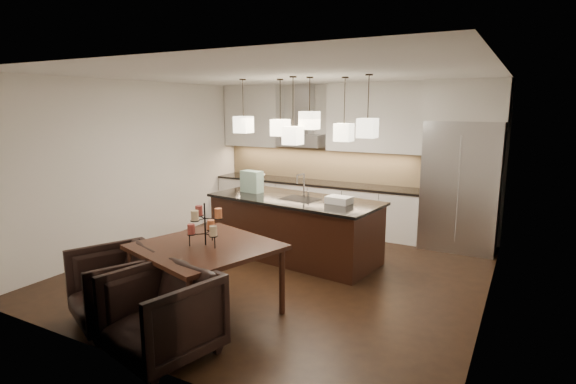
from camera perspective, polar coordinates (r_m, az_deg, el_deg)
The scene contains 37 objects.
floor at distance 6.71m, azimuth -0.83°, elevation -10.06°, with size 5.50×5.50×0.02m, color black.
ceiling at distance 6.28m, azimuth -0.90°, elevation 14.73°, with size 5.50×5.50×0.02m, color white.
wall_back at distance 8.83m, azimuth 7.98°, elevation 4.37°, with size 5.50×0.02×2.80m, color silver.
wall_front at distance 4.21m, azimuth -19.65°, elevation -3.40°, with size 5.50×0.02×2.80m, color silver.
wall_left at distance 8.05m, azimuth -18.27°, elevation 3.29°, with size 0.02×5.50×2.80m, color silver.
wall_right at distance 5.56m, azimuth 24.78°, elevation -0.40°, with size 0.02×5.50×2.80m, color silver.
refrigerator at distance 8.01m, azimuth 21.12°, elevation 0.72°, with size 1.20×0.72×2.15m, color #B7B7BA.
fridge_panel at distance 7.90m, azimuth 21.83°, elevation 10.76°, with size 1.26×0.72×0.65m, color silver.
lower_cabinets at distance 8.93m, azimuth 3.31°, elevation -1.72°, with size 4.21×0.62×0.88m, color silver.
countertop at distance 8.84m, azimuth 3.34°, elevation 1.19°, with size 4.21×0.66×0.04m, color black.
backsplash at distance 9.06m, azimuth 4.18°, elevation 3.56°, with size 4.21×0.02×0.63m, color tan.
upper_cab_left at distance 9.56m, azimuth -4.36°, elevation 9.60°, with size 1.25×0.35×1.25m, color silver.
upper_cab_right at distance 8.42m, azimuth 11.22°, elevation 9.24°, with size 1.86×0.35×1.25m, color silver.
hood_canopy at distance 8.92m, azimuth 1.79°, elevation 6.60°, with size 0.90×0.52×0.24m, color #B7B7BA.
hood_chimney at distance 8.99m, azimuth 2.13°, elevation 10.46°, with size 0.30×0.28×0.96m, color #B7B7BA.
fruit_bowl at distance 9.38m, azimuth -3.69°, elevation 2.08°, with size 0.26×0.26×0.06m, color silver.
island_body at distance 7.16m, azimuth 0.83°, elevation -4.72°, with size 2.63×1.05×0.93m, color black.
island_top at distance 7.04m, azimuth 0.84°, elevation -0.92°, with size 2.72×1.14×0.04m, color black.
faucet at distance 7.03m, azimuth 2.04°, elevation 0.88°, with size 0.11×0.25×0.40m, color silver, non-canonical shape.
tote_bag at distance 7.50m, azimuth -4.61°, elevation 1.33°, with size 0.36×0.19×0.36m, color #256942.
food_container at distance 6.68m, azimuth 6.50°, elevation -1.01°, with size 0.36×0.25×0.11m, color silver.
dining_table at distance 5.37m, azimuth -10.25°, elevation -10.87°, with size 1.39×1.39×0.83m, color black, non-canonical shape.
candelabra at distance 5.16m, azimuth -10.50°, elevation -4.04°, with size 0.40×0.40×0.49m, color black, non-canonical shape.
candle_a at distance 5.05m, azimuth -9.48°, elevation -4.89°, with size 0.08×0.08×0.11m, color beige.
candle_b at distance 5.31m, azimuth -9.77°, elevation -4.12°, with size 0.08×0.08×0.11m, color #D87241.
candle_c at distance 5.17m, azimuth -12.19°, elevation -4.63°, with size 0.08×0.08×0.11m, color #9A3D36.
candle_d at distance 5.09m, azimuth -8.84°, elevation -2.68°, with size 0.08×0.08×0.11m, color #D87241.
candle_e at distance 5.26m, azimuth -11.24°, elevation -2.32°, with size 0.08×0.08×0.11m, color #9A3D36.
candle_f at distance 5.04m, azimuth -11.76°, elevation -2.93°, with size 0.08×0.08×0.11m, color beige.
armchair_left at distance 5.42m, azimuth -20.84°, elevation -11.17°, with size 0.90×0.92×0.84m, color black.
armchair_right at distance 4.62m, azimuth -15.71°, elevation -14.78°, with size 0.91×0.93×0.85m, color black.
pendant_a at distance 7.22m, azimuth -5.68°, elevation 8.51°, with size 0.24×0.24×0.26m, color #FFF2CD.
pendant_b at distance 7.17m, azimuth -0.99°, elevation 8.17°, with size 0.24×0.24×0.26m, color #FFF2CD.
pendant_c at distance 6.64m, azimuth 2.74°, elevation 9.07°, with size 0.24×0.24×0.26m, color #FFF2CD.
pendant_d at distance 6.70m, azimuth 7.11°, elevation 7.52°, with size 0.24×0.24×0.26m, color #FFF2CD.
pendant_e at distance 6.17m, azimuth 10.05°, elevation 8.00°, with size 0.24×0.24×0.26m, color #FFF2CD.
pendant_f at distance 6.53m, azimuth 0.63°, elevation 7.18°, with size 0.24×0.24×0.26m, color #FFF2CD.
Camera 1 is at (3.08, -5.46, 2.40)m, focal length 28.00 mm.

